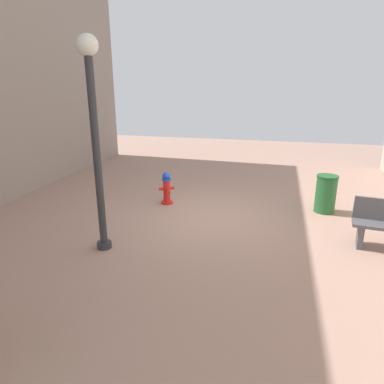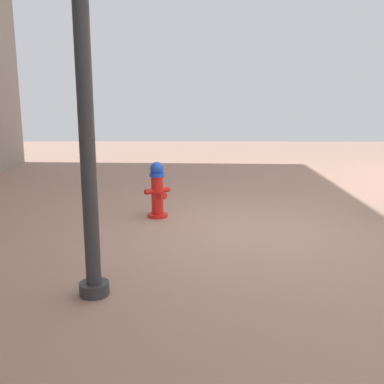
% 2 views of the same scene
% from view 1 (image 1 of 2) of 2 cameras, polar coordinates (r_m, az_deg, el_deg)
% --- Properties ---
extents(ground_plane, '(23.40, 23.40, 0.00)m').
position_cam_1_polar(ground_plane, '(8.21, 2.19, -4.14)').
color(ground_plane, '#9E7A6B').
extents(fire_hydrant, '(0.38, 0.37, 0.85)m').
position_cam_1_polar(fire_hydrant, '(9.00, -4.21, 0.67)').
color(fire_hydrant, red).
rests_on(fire_hydrant, ground_plane).
extents(street_lamp, '(0.36, 0.36, 3.81)m').
position_cam_1_polar(street_lamp, '(6.30, -15.87, 10.81)').
color(street_lamp, '#2D2D33').
rests_on(street_lamp, ground_plane).
extents(trash_bin, '(0.51, 0.51, 0.92)m').
position_cam_1_polar(trash_bin, '(8.99, 21.21, -0.27)').
color(trash_bin, '#266633').
rests_on(trash_bin, ground_plane).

